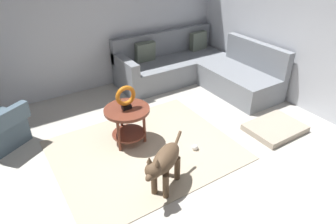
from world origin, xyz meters
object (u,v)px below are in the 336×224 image
at_px(dog, 164,163).
at_px(dog_toy_ball, 195,147).
at_px(dog_bed_mat, 275,128).
at_px(torus_sculpture, 126,97).
at_px(sectional_couch, 196,69).
at_px(side_table, 127,117).

bearing_deg(dog, dog_toy_ball, -95.08).
bearing_deg(dog_toy_ball, dog, -152.46).
relative_size(dog_bed_mat, dog, 1.08).
bearing_deg(torus_sculpture, dog, -93.12).
relative_size(sectional_couch, side_table, 3.75).
height_order(sectional_couch, dog, sectional_couch).
xyz_separation_m(sectional_couch, side_table, (-1.93, -1.05, 0.13)).
relative_size(torus_sculpture, dog_toy_ball, 3.85).
bearing_deg(dog, sectional_couch, -76.71).
height_order(torus_sculpture, dog_toy_ball, torus_sculpture).
height_order(side_table, dog, dog).
distance_m(sectional_couch, side_table, 2.20).
xyz_separation_m(sectional_couch, torus_sculpture, (-1.93, -1.05, 0.42)).
xyz_separation_m(dog_bed_mat, dog_toy_ball, (-1.26, 0.26, -0.00)).
bearing_deg(dog_bed_mat, side_table, 155.07).
height_order(sectional_couch, side_table, sectional_couch).
bearing_deg(side_table, dog_toy_ball, -43.58).
xyz_separation_m(sectional_couch, dog_toy_ball, (-1.27, -1.68, -0.25)).
relative_size(sectional_couch, dog, 3.03).
height_order(sectional_couch, torus_sculpture, sectional_couch).
distance_m(dog_bed_mat, dog_toy_ball, 1.29).
distance_m(dog, dog_toy_ball, 0.88).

